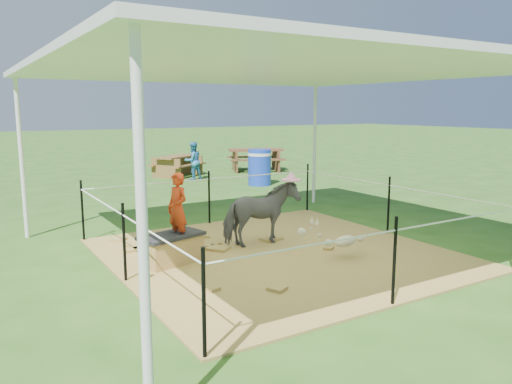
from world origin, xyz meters
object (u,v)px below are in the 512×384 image
foal (345,239)px  picnic_table_near (178,166)px  pony (261,214)px  green_bottle (144,271)px  straw_bale (172,250)px  trash_barrel (260,167)px  picnic_table_far (256,160)px  woman (177,201)px  distant_person (193,161)px

foal → picnic_table_near: 9.58m
foal → pony: bearing=107.4°
green_bottle → foal: bearing=-12.4°
straw_bale → pony: pony is taller
trash_barrel → picnic_table_far: 3.18m
woman → trash_barrel: bearing=124.5°
pony → green_bottle: bearing=106.5°
trash_barrel → picnic_table_near: trash_barrel is taller
foal → picnic_table_far: bearing=53.6°
picnic_table_near → picnic_table_far: 2.80m
woman → green_bottle: woman is taller
straw_bale → picnic_table_near: bearing=67.0°
distant_person → foal: bearing=73.2°
green_bottle → picnic_table_near: size_ratio=0.15×
woman → foal: woman is taller
straw_bale → pony: 1.55m
picnic_table_far → trash_barrel: bearing=-96.3°
pony → picnic_table_far: pony is taller
distant_person → picnic_table_near: bearing=-92.9°
trash_barrel → straw_bale: bearing=-131.2°
pony → picnic_table_near: (2.07, 8.30, -0.20)m
picnic_table_near → picnic_table_far: (2.80, -0.15, 0.06)m
picnic_table_near → distant_person: (0.07, -1.03, 0.25)m
woman → pony: 1.46m
green_bottle → foal: (2.74, -0.60, 0.16)m
pony → distant_person: (2.14, 7.27, 0.05)m
green_bottle → woman: bearing=34.7°
picnic_table_near → trash_barrel: bearing=-99.5°
pony → straw_bale: bearing=95.7°
straw_bale → foal: 2.43m
trash_barrel → distant_person: distant_person is taller
foal → green_bottle: bearing=155.4°
pony → picnic_table_far: (4.86, 8.14, -0.15)m
pony → foal: pony is taller
straw_bale → foal: (2.19, -1.05, 0.09)m
pony → foal: 1.38m
green_bottle → picnic_table_far: (6.93, 8.72, 0.23)m
trash_barrel → picnic_table_near: (-1.24, 2.93, -0.17)m
woman → distant_person: size_ratio=0.86×
green_bottle → picnic_table_far: size_ratio=0.12×
distant_person → pony: bearing=66.6°
green_bottle → pony: (2.06, 0.58, 0.38)m
straw_bale → pony: size_ratio=0.70×
picnic_table_far → distant_person: size_ratio=1.59×
picnic_table_far → foal: bearing=-91.2°
green_bottle → trash_barrel: trash_barrel is taller
straw_bale → green_bottle: 0.71m
picnic_table_near → straw_bale: bearing=-145.4°
straw_bale → pony: (1.51, 0.13, 0.31)m
pony → distant_person: 7.58m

